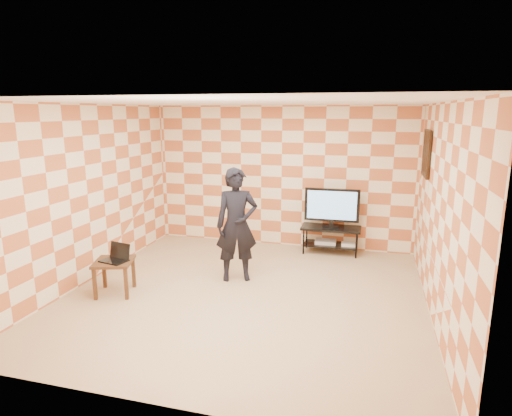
% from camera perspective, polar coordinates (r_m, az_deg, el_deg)
% --- Properties ---
extents(floor, '(5.00, 5.00, 0.00)m').
position_cam_1_polar(floor, '(6.30, -1.44, -11.43)').
color(floor, tan).
rests_on(floor, ground).
extents(wall_back, '(5.00, 0.02, 2.70)m').
position_cam_1_polar(wall_back, '(8.27, 3.43, 4.14)').
color(wall_back, beige).
rests_on(wall_back, ground).
extents(wall_front, '(5.00, 0.02, 2.70)m').
position_cam_1_polar(wall_front, '(3.64, -12.87, -7.28)').
color(wall_front, beige).
rests_on(wall_front, ground).
extents(wall_left, '(0.02, 5.00, 2.70)m').
position_cam_1_polar(wall_left, '(7.00, -21.54, 1.72)').
color(wall_left, beige).
rests_on(wall_left, ground).
extents(wall_right, '(0.02, 5.00, 2.70)m').
position_cam_1_polar(wall_right, '(5.71, 23.30, -0.75)').
color(wall_right, beige).
rests_on(wall_right, ground).
extents(ceiling, '(5.00, 5.00, 0.02)m').
position_cam_1_polar(ceiling, '(5.75, -1.60, 13.93)').
color(ceiling, white).
rests_on(ceiling, wall_back).
extents(wall_art, '(0.04, 0.72, 0.72)m').
position_cam_1_polar(wall_art, '(7.14, 21.80, 6.77)').
color(wall_art, black).
rests_on(wall_art, wall_right).
extents(tv_stand, '(1.08, 0.49, 0.50)m').
position_cam_1_polar(tv_stand, '(8.05, 9.94, -3.42)').
color(tv_stand, black).
rests_on(tv_stand, floor).
extents(tv, '(0.99, 0.19, 0.72)m').
position_cam_1_polar(tv, '(7.92, 10.08, 0.27)').
color(tv, black).
rests_on(tv, tv_stand).
extents(dvd_player, '(0.39, 0.28, 0.06)m').
position_cam_1_polar(dvd_player, '(8.12, 9.28, -4.46)').
color(dvd_player, '#B8B8BB').
rests_on(dvd_player, tv_stand).
extents(game_console, '(0.26, 0.20, 0.06)m').
position_cam_1_polar(game_console, '(8.05, 12.20, -4.76)').
color(game_console, silver).
rests_on(game_console, tv_stand).
extents(side_table, '(0.65, 0.65, 0.50)m').
position_cam_1_polar(side_table, '(6.51, -18.42, -7.39)').
color(side_table, '#3A2516').
rests_on(side_table, floor).
extents(laptop, '(0.41, 0.36, 0.24)m').
position_cam_1_polar(laptop, '(6.45, -18.15, -6.23)').
color(laptop, black).
rests_on(laptop, side_table).
extents(person, '(0.76, 0.64, 1.76)m').
position_cam_1_polar(person, '(6.57, -2.58, -2.27)').
color(person, black).
rests_on(person, floor).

